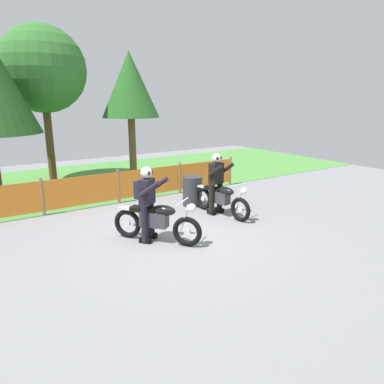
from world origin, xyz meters
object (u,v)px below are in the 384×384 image
object	(u,v)px
oil_drum	(192,191)
rider_trailing	(216,181)
motorcycle_lead	(157,221)
rider_lead	(147,200)
motorcycle_trailing	(221,199)

from	to	relation	value
oil_drum	rider_trailing	bearing A→B (deg)	-83.32
motorcycle_lead	rider_lead	size ratio (longest dim) A/B	1.05
motorcycle_trailing	rider_trailing	size ratio (longest dim) A/B	1.20
rider_trailing	oil_drum	bearing A→B (deg)	178.21
rider_lead	rider_trailing	bearing A→B (deg)	69.59
motorcycle_lead	rider_lead	xyz separation A→B (m)	(-0.14, 0.18, 0.46)
rider_trailing	oil_drum	size ratio (longest dim) A/B	1.92
oil_drum	motorcycle_lead	bearing A→B (deg)	-139.09
motorcycle_lead	motorcycle_trailing	distance (m)	2.45
motorcycle_lead	rider_trailing	bearing A→B (deg)	74.58
rider_lead	oil_drum	xyz separation A→B (m)	(2.34, 1.72, -0.51)
motorcycle_lead	motorcycle_trailing	world-z (taller)	motorcycle_lead
motorcycle_lead	rider_lead	bearing A→B (deg)	-179.49
motorcycle_trailing	rider_lead	size ratio (longest dim) A/B	1.20
rider_trailing	oil_drum	world-z (taller)	rider_trailing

